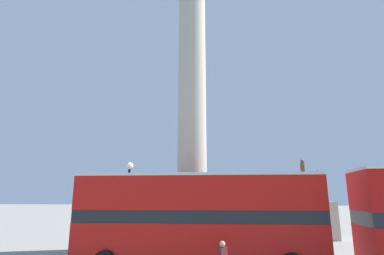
% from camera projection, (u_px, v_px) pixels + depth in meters
% --- Properties ---
extents(ground_plane, '(200.00, 200.00, 0.00)m').
position_uv_depth(ground_plane, '(192.00, 248.00, 19.02)').
color(ground_plane, gray).
extents(monument_column, '(6.01, 6.01, 25.53)m').
position_uv_depth(monument_column, '(192.00, 114.00, 21.02)').
color(monument_column, '#ADA593').
rests_on(monument_column, ground_plane).
extents(bus_b, '(11.12, 3.54, 4.22)m').
position_uv_depth(bus_b, '(198.00, 215.00, 13.79)').
color(bus_b, '#B7140F').
rests_on(bus_b, ground_plane).
extents(equestrian_statue, '(4.28, 3.45, 6.16)m').
position_uv_depth(equestrian_statue, '(307.00, 216.00, 23.50)').
color(equestrian_statue, '#ADA593').
rests_on(equestrian_statue, ground_plane).
extents(street_lamp, '(0.42, 0.42, 5.09)m').
position_uv_depth(street_lamp, '(128.00, 203.00, 16.46)').
color(street_lamp, black).
rests_on(street_lamp, ground_plane).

